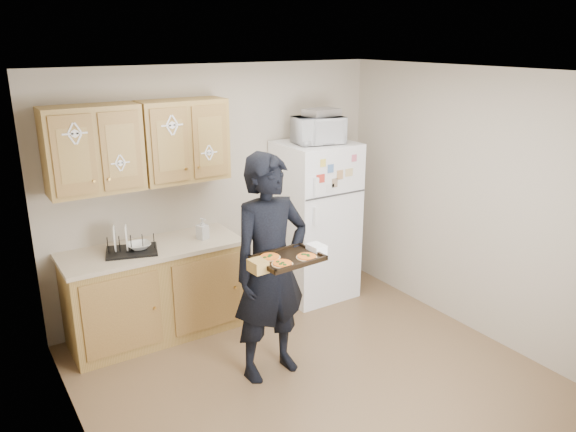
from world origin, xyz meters
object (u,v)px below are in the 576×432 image
at_px(person, 270,268).
at_px(microwave, 318,130).
at_px(baking_tray, 288,259).
at_px(refrigerator, 315,221).
at_px(dish_rack, 131,243).

distance_m(person, microwave, 1.79).
bearing_deg(baking_tray, microwave, 44.10).
relative_size(person, baking_tray, 3.92).
relative_size(refrigerator, baking_tray, 3.50).
height_order(refrigerator, person, person).
height_order(person, baking_tray, person).
height_order(refrigerator, dish_rack, refrigerator).
height_order(person, microwave, microwave).
xyz_separation_m(refrigerator, baking_tray, (-1.21, -1.37, 0.29)).
bearing_deg(microwave, baking_tray, -122.26).
xyz_separation_m(person, microwave, (1.18, 1.02, 0.88)).
bearing_deg(refrigerator, person, -138.13).
distance_m(baking_tray, microwave, 1.91).
bearing_deg(dish_rack, refrigerator, -0.54).
height_order(baking_tray, microwave, microwave).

